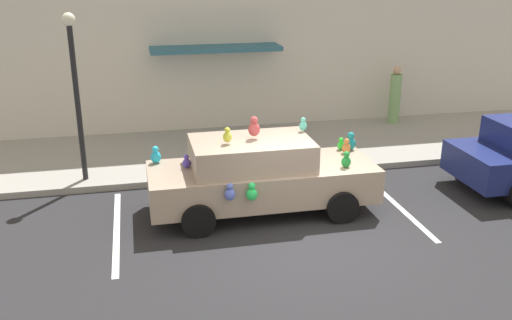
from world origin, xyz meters
name	(u,v)px	position (x,y,z in m)	size (l,w,h in m)	color
ground_plane	(305,236)	(0.00, 0.00, 0.00)	(60.00, 60.00, 0.00)	#262628
sidewalk	(251,149)	(0.00, 5.00, 0.07)	(24.00, 4.00, 0.15)	gray
storefront_building	(235,22)	(-0.01, 7.14, 3.19)	(24.00, 1.25, 6.40)	beige
parking_stripe_front	(395,204)	(2.29, 1.00, 0.00)	(0.12, 3.60, 0.01)	silver
parking_stripe_rear	(117,230)	(-3.46, 1.00, 0.00)	(0.12, 3.60, 0.01)	silver
plush_covered_car	(260,175)	(-0.60, 1.26, 0.80)	(4.54, 1.94, 2.00)	tan
teddy_bear_on_sidewalk	(296,148)	(0.91, 3.81, 0.43)	(0.32, 0.27, 0.61)	brown
street_lamp_post	(75,80)	(-4.16, 3.50, 2.43)	(0.28, 0.28, 3.70)	black
pedestrian_near_shopfront	(395,97)	(4.75, 6.39, 0.96)	(0.34, 0.34, 1.72)	#7DAA69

